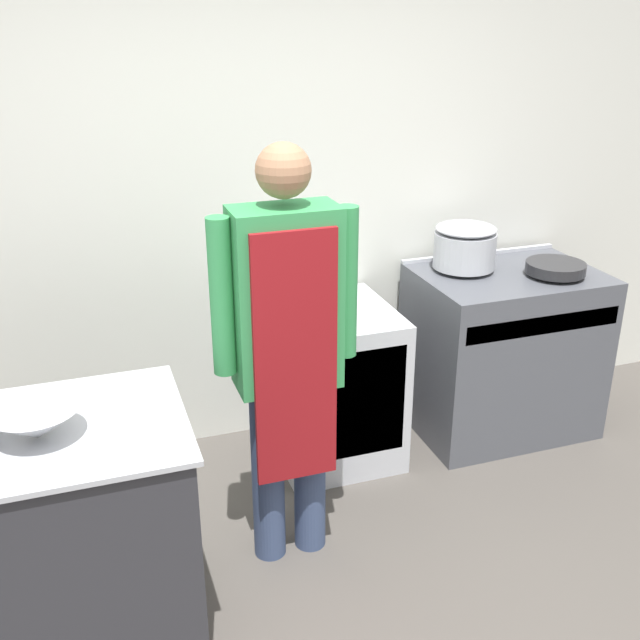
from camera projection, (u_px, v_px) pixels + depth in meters
name	position (u px, v px, depth m)	size (l,w,h in m)	color
wall_back	(259.00, 198.00, 3.88)	(8.00, 0.05, 2.70)	silver
prep_counter	(37.00, 543.00, 2.73)	(1.14, 0.74, 0.92)	#2D2D33
stove	(502.00, 351.00, 4.23)	(0.98, 0.70, 0.96)	#4C4F56
fridge_unit	(332.00, 383.00, 3.98)	(0.62, 0.68, 0.83)	silver
person_cook	(287.00, 341.00, 2.99)	(0.60, 0.24, 1.82)	#38476B
mixing_bowl	(35.00, 423.00, 2.51)	(0.31, 0.31, 0.11)	#B2B5BC
stock_pot	(465.00, 245.00, 4.04)	(0.34, 0.34, 0.25)	#B2B5BC
saute_pan	(556.00, 268.00, 3.99)	(0.32, 0.32, 0.06)	#262628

